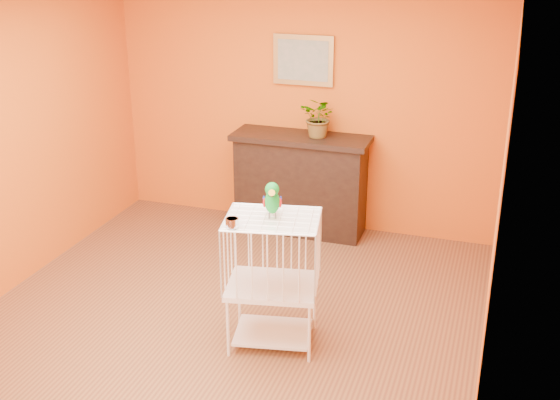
% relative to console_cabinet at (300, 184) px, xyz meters
% --- Properties ---
extents(ground, '(4.50, 4.50, 0.00)m').
position_rel_console_cabinet_xyz_m(ground, '(-0.05, -2.01, -0.52)').
color(ground, brown).
rests_on(ground, ground).
extents(room_shell, '(4.50, 4.50, 4.50)m').
position_rel_console_cabinet_xyz_m(room_shell, '(-0.05, -2.01, 1.06)').
color(room_shell, '#C75512').
rests_on(room_shell, ground).
extents(console_cabinet, '(1.39, 0.50, 1.04)m').
position_rel_console_cabinet_xyz_m(console_cabinet, '(0.00, 0.00, 0.00)').
color(console_cabinet, black).
rests_on(console_cabinet, ground).
extents(potted_plant, '(0.46, 0.48, 0.32)m').
position_rel_console_cabinet_xyz_m(potted_plant, '(0.19, 0.05, 0.67)').
color(potted_plant, '#26722D').
rests_on(potted_plant, console_cabinet).
extents(framed_picture, '(0.62, 0.04, 0.50)m').
position_rel_console_cabinet_xyz_m(framed_picture, '(-0.05, 0.21, 1.23)').
color(framed_picture, '#A4783A').
rests_on(framed_picture, room_shell).
extents(birdcage, '(0.76, 0.63, 1.03)m').
position_rel_console_cabinet_xyz_m(birdcage, '(0.42, -2.10, 0.02)').
color(birdcage, white).
rests_on(birdcage, ground).
extents(feed_cup, '(0.09, 0.09, 0.07)m').
position_rel_console_cabinet_xyz_m(feed_cup, '(0.21, -2.35, 0.55)').
color(feed_cup, silver).
rests_on(feed_cup, birdcage).
extents(parrot, '(0.15, 0.26, 0.29)m').
position_rel_console_cabinet_xyz_m(parrot, '(0.42, -2.10, 0.66)').
color(parrot, '#59544C').
rests_on(parrot, birdcage).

